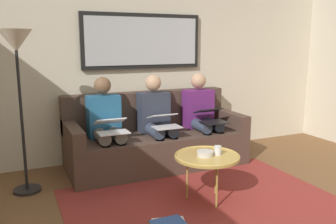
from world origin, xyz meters
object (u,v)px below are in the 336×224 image
(laptop_black, at_px, (211,116))
(person_middle, at_px, (157,118))
(laptop_white, at_px, (111,126))
(framed_mirror, at_px, (143,41))
(standing_lamp, at_px, (17,59))
(coffee_table, at_px, (207,157))
(magazine_stack, at_px, (168,224))
(couch, at_px, (155,140))
(cup, at_px, (218,150))
(bowl, at_px, (205,154))
(person_right, at_px, (106,123))
(laptop_silver, at_px, (164,121))
(person_left, at_px, (202,114))

(laptop_black, bearing_deg, person_middle, -20.02)
(laptop_black, height_order, laptop_white, laptop_black)
(framed_mirror, xyz_separation_m, standing_lamp, (1.55, 0.66, -0.18))
(coffee_table, bearing_deg, magazine_stack, 30.51)
(couch, relative_size, framed_mirror, 1.35)
(coffee_table, xyz_separation_m, person_middle, (0.06, -1.15, 0.16))
(cup, relative_size, bowl, 0.57)
(person_middle, xyz_separation_m, magazine_stack, (0.51, 1.48, -0.58))
(cup, bearing_deg, coffee_table, -12.55)
(framed_mirror, relative_size, coffee_table, 2.57)
(couch, height_order, magazine_stack, couch)
(coffee_table, xyz_separation_m, person_right, (0.70, -1.15, 0.16))
(laptop_black, bearing_deg, laptop_silver, 0.82)
(person_right, bearing_deg, cup, 124.32)
(framed_mirror, bearing_deg, couch, 90.00)
(person_left, xyz_separation_m, magazine_stack, (1.15, 1.48, -0.58))
(cup, height_order, bowl, cup)
(bowl, bearing_deg, coffee_table, -164.19)
(person_left, relative_size, laptop_white, 3.35)
(laptop_black, xyz_separation_m, magazine_stack, (1.15, 1.25, -0.61))
(framed_mirror, bearing_deg, magazine_stack, 75.34)
(couch, height_order, laptop_silver, couch)
(cup, bearing_deg, magazine_stack, 24.82)
(couch, height_order, coffee_table, couch)
(coffee_table, xyz_separation_m, cup, (-0.10, 0.02, 0.06))
(cup, xyz_separation_m, person_middle, (0.16, -1.17, 0.11))
(bowl, distance_m, laptop_black, 1.12)
(framed_mirror, distance_m, cup, 1.94)
(laptop_black, relative_size, magazine_stack, 1.10)
(bowl, bearing_deg, laptop_silver, -88.20)
(person_middle, distance_m, laptop_silver, 0.24)
(framed_mirror, relative_size, person_middle, 1.43)
(coffee_table, bearing_deg, person_left, -116.95)
(laptop_black, height_order, standing_lamp, standing_lamp)
(bowl, distance_m, laptop_silver, 0.93)
(standing_lamp, bearing_deg, person_middle, -172.69)
(standing_lamp, bearing_deg, coffee_table, 149.39)
(laptop_black, xyz_separation_m, person_middle, (0.64, -0.23, -0.02))
(person_middle, distance_m, magazine_stack, 1.67)
(person_left, height_order, laptop_white, person_left)
(standing_lamp, bearing_deg, laptop_white, 177.42)
(laptop_white, xyz_separation_m, standing_lamp, (0.91, -0.04, 0.75))
(framed_mirror, distance_m, person_middle, 1.05)
(coffee_table, bearing_deg, laptop_white, -52.56)
(person_middle, height_order, magazine_stack, person_middle)
(framed_mirror, distance_m, person_right, 1.23)
(coffee_table, bearing_deg, laptop_silver, -86.47)
(couch, height_order, laptop_black, couch)
(person_left, xyz_separation_m, laptop_black, (-0.00, 0.23, 0.02))
(laptop_white, distance_m, standing_lamp, 1.18)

